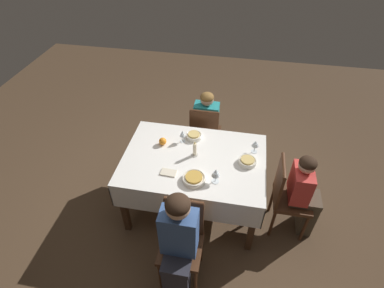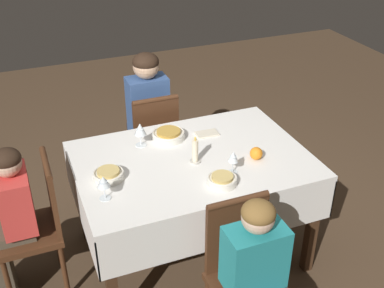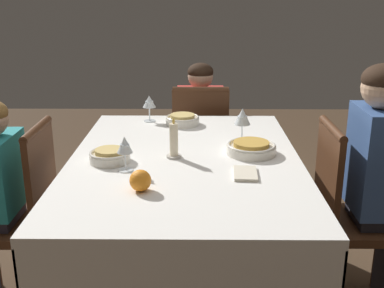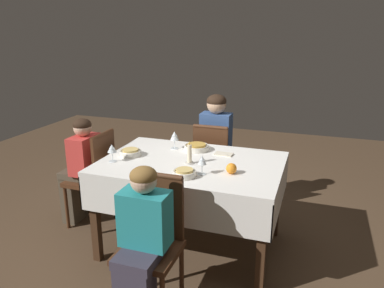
# 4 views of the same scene
# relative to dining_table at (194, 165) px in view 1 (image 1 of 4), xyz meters

# --- Properties ---
(ground_plane) EXTENTS (8.00, 8.00, 0.00)m
(ground_plane) POSITION_rel_dining_table_xyz_m (0.00, 0.00, -0.67)
(ground_plane) COLOR #4C3826
(dining_table) EXTENTS (1.43, 1.00, 0.77)m
(dining_table) POSITION_rel_dining_table_xyz_m (0.00, 0.00, 0.00)
(dining_table) COLOR white
(dining_table) RESTS_ON ground_plane
(chair_south) EXTENTS (0.37, 0.38, 0.91)m
(chair_south) POSITION_rel_dining_table_xyz_m (0.03, -0.74, -0.17)
(chair_south) COLOR #472816
(chair_south) RESTS_ON ground_plane
(chair_east) EXTENTS (0.38, 0.37, 0.91)m
(chair_east) POSITION_rel_dining_table_xyz_m (0.96, -0.07, -0.17)
(chair_east) COLOR #472816
(chair_east) RESTS_ON ground_plane
(chair_north) EXTENTS (0.37, 0.38, 0.91)m
(chair_north) POSITION_rel_dining_table_xyz_m (0.01, 0.74, -0.17)
(chair_north) COLOR #472816
(chair_north) RESTS_ON ground_plane
(person_adult_denim) EXTENTS (0.30, 0.34, 1.18)m
(person_adult_denim) POSITION_rel_dining_table_xyz_m (0.03, -0.89, -0.01)
(person_adult_denim) COLOR #282833
(person_adult_denim) RESTS_ON ground_plane
(person_child_red) EXTENTS (0.33, 0.30, 1.02)m
(person_child_red) POSITION_rel_dining_table_xyz_m (1.12, -0.07, -0.11)
(person_child_red) COLOR #4C4233
(person_child_red) RESTS_ON ground_plane
(person_child_teal) EXTENTS (0.30, 0.33, 1.02)m
(person_child_teal) POSITION_rel_dining_table_xyz_m (0.01, 0.90, -0.11)
(person_child_teal) COLOR #383342
(person_child_teal) RESTS_ON ground_plane
(bowl_south) EXTENTS (0.22, 0.22, 0.06)m
(bowl_south) POSITION_rel_dining_table_xyz_m (0.05, -0.29, 0.12)
(bowl_south) COLOR silver
(bowl_south) RESTS_ON dining_table
(wine_glass_south) EXTENTS (0.08, 0.08, 0.16)m
(wine_glass_south) POSITION_rel_dining_table_xyz_m (0.25, -0.27, 0.21)
(wine_glass_south) COLOR white
(wine_glass_south) RESTS_ON dining_table
(bowl_east) EXTENTS (0.18, 0.18, 0.06)m
(bowl_east) POSITION_rel_dining_table_xyz_m (0.53, 0.03, 0.12)
(bowl_east) COLOR silver
(bowl_east) RESTS_ON dining_table
(wine_glass_east) EXTENTS (0.07, 0.07, 0.14)m
(wine_glass_east) POSITION_rel_dining_table_xyz_m (0.59, 0.21, 0.20)
(wine_glass_east) COLOR white
(wine_glass_east) RESTS_ON dining_table
(bowl_north) EXTENTS (0.17, 0.17, 0.06)m
(bowl_north) POSITION_rel_dining_table_xyz_m (-0.06, 0.32, 0.12)
(bowl_north) COLOR silver
(bowl_north) RESTS_ON dining_table
(wine_glass_north) EXTENTS (0.06, 0.06, 0.15)m
(wine_glass_north) POSITION_rel_dining_table_xyz_m (-0.16, 0.23, 0.20)
(wine_glass_north) COLOR white
(wine_glass_north) RESTS_ON dining_table
(candle_centerpiece) EXTENTS (0.07, 0.07, 0.18)m
(candle_centerpiece) POSITION_rel_dining_table_xyz_m (0.00, 0.05, 0.16)
(candle_centerpiece) COLOR beige
(candle_centerpiece) RESTS_ON dining_table
(orange_fruit) EXTENTS (0.08, 0.08, 0.08)m
(orange_fruit) POSITION_rel_dining_table_xyz_m (-0.36, 0.15, 0.14)
(orange_fruit) COLOR orange
(orange_fruit) RESTS_ON dining_table
(napkin_red_folded) EXTENTS (0.15, 0.10, 0.01)m
(napkin_red_folded) POSITION_rel_dining_table_xyz_m (-0.20, -0.24, 0.10)
(napkin_red_folded) COLOR beige
(napkin_red_folded) RESTS_ON dining_table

